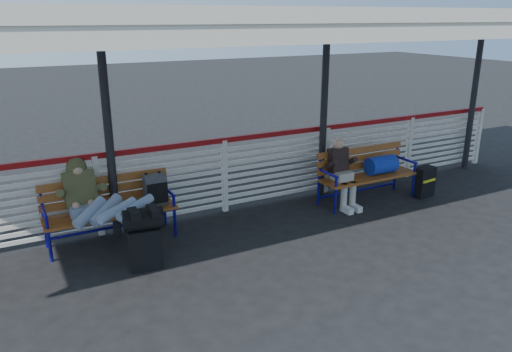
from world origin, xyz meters
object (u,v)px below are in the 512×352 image
luggage_stack (144,236)px  bench_right (372,168)px  bench_left (122,200)px  traveler_man (103,205)px  companion_person (342,172)px  suitcase_side (424,182)px

luggage_stack → bench_right: (4.18, 0.62, 0.14)m
bench_left → traveler_man: bearing=-132.0°
bench_left → companion_person: (3.54, -0.43, 0.01)m
bench_left → traveler_man: (-0.33, -0.37, 0.11)m
bench_left → suitcase_side: 5.20m
traveler_man → companion_person: bearing=-1.0°
luggage_stack → traveler_man: size_ratio=0.51×
suitcase_side → bench_left: bearing=165.2°
traveler_man → bench_left: bearing=48.0°
traveler_man → bench_right: bearing=-0.6°
bench_right → traveler_man: size_ratio=1.13×
companion_person → suitcase_side: companion_person is taller
bench_right → suitcase_side: size_ratio=3.36×
bench_right → companion_person: (-0.66, -0.01, 0.01)m
traveler_man → companion_person: 3.87m
bench_left → bench_right: bearing=-5.7°
bench_left → bench_right: 4.22m
luggage_stack → companion_person: 3.58m
luggage_stack → suitcase_side: luggage_stack is taller
traveler_man → luggage_stack: bearing=-62.5°
bench_left → companion_person: companion_person is taller
traveler_man → suitcase_side: (5.47, -0.36, -0.43)m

